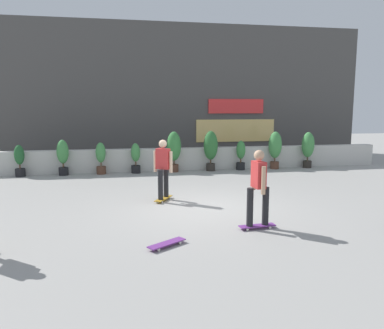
# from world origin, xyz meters

# --- Properties ---
(ground_plane) EXTENTS (48.00, 48.00, 0.00)m
(ground_plane) POSITION_xyz_m (0.00, 0.00, 0.00)
(ground_plane) COLOR #9E9B96
(planter_wall) EXTENTS (18.00, 0.40, 0.90)m
(planter_wall) POSITION_xyz_m (0.00, 6.00, 0.45)
(planter_wall) COLOR beige
(planter_wall) RESTS_ON ground
(building_backdrop) EXTENTS (20.00, 2.08, 6.50)m
(building_backdrop) POSITION_xyz_m (0.01, 10.00, 3.25)
(building_backdrop) COLOR #4C4947
(building_backdrop) RESTS_ON ground
(potted_plant_0) EXTENTS (0.36, 0.36, 1.19)m
(potted_plant_0) POSITION_xyz_m (-5.76, 5.55, 0.62)
(potted_plant_0) COLOR black
(potted_plant_0) RESTS_ON ground
(potted_plant_1) EXTENTS (0.44, 0.44, 1.35)m
(potted_plant_1) POSITION_xyz_m (-4.22, 5.55, 0.76)
(potted_plant_1) COLOR black
(potted_plant_1) RESTS_ON ground
(potted_plant_2) EXTENTS (0.38, 0.38, 1.22)m
(potted_plant_2) POSITION_xyz_m (-2.82, 5.55, 0.66)
(potted_plant_2) COLOR brown
(potted_plant_2) RESTS_ON ground
(potted_plant_3) EXTENTS (0.36, 0.36, 1.17)m
(potted_plant_3) POSITION_xyz_m (-1.49, 5.55, 0.61)
(potted_plant_3) COLOR black
(potted_plant_3) RESTS_ON ground
(potted_plant_4) EXTENTS (0.57, 0.57, 1.61)m
(potted_plant_4) POSITION_xyz_m (0.02, 5.55, 0.95)
(potted_plant_4) COLOR brown
(potted_plant_4) RESTS_ON ground
(potted_plant_5) EXTENTS (0.57, 0.57, 1.62)m
(potted_plant_5) POSITION_xyz_m (1.52, 5.55, 0.95)
(potted_plant_5) COLOR #2D2823
(potted_plant_5) RESTS_ON ground
(potted_plant_6) EXTENTS (0.37, 0.37, 1.21)m
(potted_plant_6) POSITION_xyz_m (2.79, 5.55, 0.64)
(potted_plant_6) COLOR black
(potted_plant_6) RESTS_ON ground
(potted_plant_7) EXTENTS (0.54, 0.54, 1.56)m
(potted_plant_7) POSITION_xyz_m (4.27, 5.55, 0.91)
(potted_plant_7) COLOR brown
(potted_plant_7) RESTS_ON ground
(potted_plant_8) EXTENTS (0.52, 0.52, 1.52)m
(potted_plant_8) POSITION_xyz_m (5.75, 5.55, 0.89)
(potted_plant_8) COLOR #2D2823
(potted_plant_8) RESTS_ON ground
(skater_foreground) EXTENTS (0.81, 0.56, 1.70)m
(skater_foreground) POSITION_xyz_m (0.79, -1.93, 0.94)
(skater_foreground) COLOR #72338C
(skater_foreground) RESTS_ON ground
(skater_by_wall_left) EXTENTS (0.59, 0.79, 1.70)m
(skater_by_wall_left) POSITION_xyz_m (-0.92, 0.88, 0.94)
(skater_by_wall_left) COLOR #BF8C26
(skater_by_wall_left) RESTS_ON ground
(skateboard_near_camera) EXTENTS (0.78, 0.61, 0.08)m
(skateboard_near_camera) POSITION_xyz_m (-1.24, -2.64, 0.06)
(skateboard_near_camera) COLOR #72338C
(skateboard_near_camera) RESTS_ON ground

